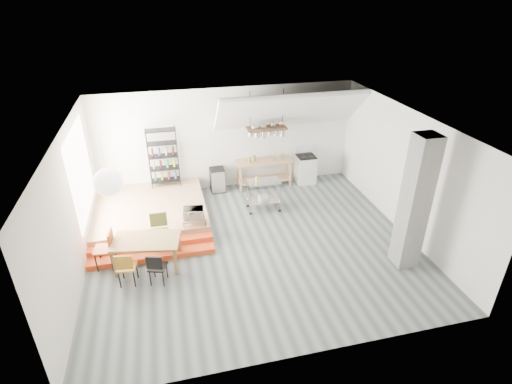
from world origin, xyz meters
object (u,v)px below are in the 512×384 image
object	(u,v)px
stove	(305,168)
rolling_cart	(264,191)
mini_fridge	(217,180)
dining_table	(146,242)

from	to	relation	value
stove	rolling_cart	distance (m)	2.33
rolling_cart	mini_fridge	xyz separation A→B (m)	(-1.12, 1.51, -0.22)
stove	dining_table	world-z (taller)	stove
dining_table	rolling_cart	xyz separation A→B (m)	(3.27, 1.89, -0.04)
dining_table	mini_fridge	distance (m)	4.03
stove	dining_table	distance (m)	6.08
stove	dining_table	size ratio (longest dim) A/B	0.72
mini_fridge	stove	bearing A→B (deg)	-0.86
dining_table	mini_fridge	size ratio (longest dim) A/B	2.15
rolling_cart	mini_fridge	world-z (taller)	rolling_cart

